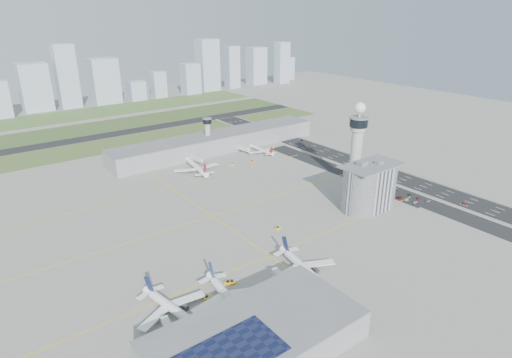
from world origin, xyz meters
TOP-DOWN VIEW (x-y plane):
  - ground at (0.00, 0.00)m, footprint 1000.00×1000.00m
  - grass_strip_0 at (-20.00, 225.00)m, footprint 480.00×50.00m
  - grass_strip_1 at (-20.00, 300.00)m, footprint 480.00×60.00m
  - grass_strip_2 at (-20.00, 380.00)m, footprint 480.00×70.00m
  - runway at (-20.00, 262.00)m, footprint 480.00×22.00m
  - highway at (115.00, 0.00)m, footprint 28.00×500.00m
  - barrier_left at (101.00, 0.00)m, footprint 0.60×500.00m
  - barrier_right at (129.00, 0.00)m, footprint 0.60×500.00m
  - landside_road at (90.00, -10.00)m, footprint 18.00×260.00m
  - parking_lot at (88.00, -22.00)m, footprint 20.00×44.00m
  - taxiway_line_h_0 at (-40.00, -30.00)m, footprint 260.00×0.60m
  - taxiway_line_h_1 at (-40.00, 30.00)m, footprint 260.00×0.60m
  - taxiway_line_h_2 at (-40.00, 90.00)m, footprint 260.00×0.60m
  - taxiway_line_v at (-40.00, 30.00)m, footprint 0.60×260.00m
  - control_tower at (72.00, 8.00)m, footprint 14.00×14.00m
  - secondary_tower at (30.00, 150.00)m, footprint 8.60×8.60m
  - admin_building at (51.99, -22.00)m, footprint 42.00×24.00m
  - terminal_pier at (40.00, 148.00)m, footprint 210.00×32.00m
  - near_terminal at (-88.07, -82.02)m, footprint 84.00×42.00m
  - airplane_near_a at (-104.12, -42.59)m, footprint 41.41×46.30m
  - airplane_near_b at (-80.76, -51.47)m, footprint 41.02×46.48m
  - airplane_near_c at (-36.84, -54.68)m, footprint 43.40×48.71m
  - airplane_far_a at (-6.00, 109.72)m, footprint 45.98×51.64m
  - airplane_far_b at (67.00, 115.67)m, footprint 29.22×34.30m
  - jet_bridge_near_0 at (-113.00, -61.00)m, footprint 5.39×14.31m
  - jet_bridge_near_1 at (-83.00, -61.00)m, footprint 5.39×14.31m
  - jet_bridge_near_2 at (-53.00, -61.00)m, footprint 5.39×14.31m
  - jet_bridge_far_0 at (2.00, 132.00)m, footprint 5.39×14.31m
  - jet_bridge_far_1 at (52.00, 132.00)m, footprint 5.39×14.31m
  - tug_0 at (-86.85, -41.91)m, footprint 3.65×4.04m
  - tug_1 at (-70.64, -39.08)m, footprint 3.75×3.37m
  - tug_2 at (-72.43, -38.11)m, footprint 3.23×3.72m
  - tug_3 at (-16.81, -9.58)m, footprint 3.03×2.21m
  - tug_4 at (25.72, 102.86)m, footprint 3.35×2.82m
  - tug_5 at (43.56, 97.99)m, footprint 3.47×2.63m
  - car_lot_0 at (84.09, -37.79)m, footprint 3.86×1.83m
  - car_lot_1 at (82.70, -31.92)m, footprint 3.47×1.44m
  - car_lot_2 at (82.54, -26.21)m, footprint 4.85×2.50m
  - car_lot_3 at (82.37, -16.78)m, footprint 4.38×2.04m
  - car_lot_4 at (82.58, -10.13)m, footprint 3.96×1.79m
  - car_lot_5 at (83.00, -5.84)m, footprint 3.37×1.19m
  - car_lot_6 at (93.38, -42.11)m, footprint 4.26×1.98m
  - car_lot_7 at (92.04, -34.96)m, footprint 3.87×1.83m
  - car_lot_8 at (92.52, -27.27)m, footprint 3.35×1.62m
  - car_lot_9 at (93.67, -16.66)m, footprint 3.41×1.20m
  - car_lot_10 at (93.32, -14.30)m, footprint 4.48×2.12m
  - car_lot_11 at (92.29, -3.20)m, footprint 4.22×2.23m
  - car_hw_0 at (108.93, -59.68)m, footprint 1.57×3.61m
  - car_hw_1 at (115.38, 38.01)m, footprint 1.52×3.99m
  - car_hw_2 at (122.95, 120.17)m, footprint 2.07×4.30m
  - car_hw_4 at (108.79, 182.17)m, footprint 1.47×3.65m
  - skyline_bldg_6 at (-102.68, 417.90)m, footprint 20.04×16.03m
  - skyline_bldg_7 at (-59.44, 436.89)m, footprint 35.76×28.61m
  - skyline_bldg_8 at (-19.42, 431.56)m, footprint 26.33×21.06m
  - skyline_bldg_9 at (30.27, 432.32)m, footprint 36.96×29.57m
  - skyline_bldg_10 at (73.27, 423.68)m, footprint 23.01×18.41m
  - skyline_bldg_11 at (108.28, 423.34)m, footprint 20.22×16.18m
  - skyline_bldg_12 at (162.17, 421.29)m, footprint 26.14×20.92m
  - skyline_bldg_13 at (201.27, 433.27)m, footprint 32.26×25.81m
  - skyline_bldg_14 at (244.74, 426.38)m, footprint 21.59×17.28m
  - skyline_bldg_15 at (302.83, 435.54)m, footprint 30.25×24.20m
  - skyline_bldg_16 at (345.49, 415.96)m, footprint 23.04×18.43m
  - skyline_bldg_17 at (382.05, 443.29)m, footprint 22.64×18.11m

SIDE VIEW (x-z plane):
  - ground at x=0.00m, z-range 0.00..0.00m
  - taxiway_line_h_0 at x=-40.00m, z-range 0.00..0.01m
  - taxiway_line_h_1 at x=-40.00m, z-range 0.00..0.01m
  - taxiway_line_h_2 at x=-40.00m, z-range 0.00..0.01m
  - taxiway_line_v at x=-40.00m, z-range 0.00..0.01m
  - grass_strip_0 at x=-20.00m, z-range 0.00..0.08m
  - grass_strip_1 at x=-20.00m, z-range 0.00..0.08m
  - grass_strip_2 at x=-20.00m, z-range 0.00..0.08m
  - landside_road at x=90.00m, z-range 0.00..0.08m
  - highway at x=115.00m, z-range 0.00..0.10m
  - parking_lot at x=88.00m, z-range 0.00..0.10m
  - runway at x=-20.00m, z-range 0.01..0.11m
  - car_lot_7 at x=92.04m, z-range 0.00..1.09m
  - car_lot_8 at x=92.52m, z-range 0.00..1.10m
  - car_lot_5 at x=83.00m, z-range 0.00..1.11m
  - car_lot_1 at x=82.70m, z-range 0.00..1.12m
  - car_lot_9 at x=93.67m, z-range 0.00..1.12m
  - car_lot_11 at x=92.29m, z-range 0.00..1.17m
  - car_hw_2 at x=122.95m, z-range 0.00..1.18m
  - car_lot_6 at x=93.38m, z-range 0.00..1.18m
  - barrier_left at x=101.00m, z-range 0.00..1.20m
  - barrier_right at x=129.00m, z-range 0.00..1.20m
  - car_hw_0 at x=108.93m, z-range 0.00..1.21m
  - car_lot_10 at x=93.32m, z-range 0.00..1.24m
  - car_lot_3 at x=82.37m, z-range 0.00..1.24m
  - car_hw_4 at x=108.79m, z-range 0.00..1.24m
  - car_lot_0 at x=84.09m, z-range 0.00..1.27m
  - car_hw_1 at x=115.38m, z-range 0.00..1.30m
  - car_lot_2 at x=82.54m, z-range 0.00..1.31m
  - car_lot_4 at x=82.58m, z-range 0.00..1.32m
  - tug_4 at x=25.72m, z-range 0.00..1.65m
  - tug_3 at x=-16.81m, z-range 0.00..1.67m
  - tug_1 at x=-70.64m, z-range 0.00..1.80m
  - tug_2 at x=-72.43m, z-range 0.00..1.81m
  - tug_5 at x=43.56m, z-range 0.00..1.85m
  - tug_0 at x=-86.85m, z-range 0.00..1.94m
  - jet_bridge_near_0 at x=-113.00m, z-range 0.00..5.70m
  - jet_bridge_near_1 at x=-83.00m, z-range 0.00..5.70m
  - jet_bridge_near_2 at x=-53.00m, z-range 0.00..5.70m
  - jet_bridge_far_0 at x=2.00m, z-range 0.00..5.70m
  - jet_bridge_far_1 at x=52.00m, z-range 0.00..5.70m
  - airplane_far_b at x=67.00m, z-range 0.00..9.55m
  - airplane_near_a at x=-104.12m, z-range 0.00..11.39m
  - airplane_near_b at x=-80.76m, z-range 0.00..11.82m
  - airplane_near_c at x=-36.84m, z-range 0.00..12.10m
  - airplane_far_a at x=-6.00m, z-range 0.00..12.84m
  - near_terminal at x=-88.07m, z-range -0.07..12.93m
  - terminal_pier at x=40.00m, z-range 0.00..15.80m
  - skyline_bldg_10 at x=73.27m, z-range 0.00..27.75m
  - admin_building at x=51.99m, z-range -1.45..32.05m
  - secondary_tower at x=30.00m, z-range 2.85..34.75m
  - skyline_bldg_11 at x=108.28m, z-range 0.00..38.97m
  - skyline_bldg_17 at x=382.05m, z-range 0.00..41.06m
  - skyline_bldg_6 at x=-102.68m, z-range 0.00..45.20m
  - skyline_bldg_12 at x=162.17m, z-range 0.00..46.89m
  - skyline_bldg_7 at x=-59.44m, z-range 0.00..61.22m
  - skyline_bldg_9 at x=30.27m, z-range 0.00..62.11m
  - skyline_bldg_15 at x=302.83m, z-range 0.00..63.40m
  - skyline_bldg_14 at x=244.74m, z-range 0.00..68.75m
  - control_tower at x=72.00m, z-range 2.79..67.29m
  - skyline_bldg_16 at x=345.49m, z-range 0.00..71.56m
  - skyline_bldg_13 at x=201.27m, z-range 0.00..81.20m
  - skyline_bldg_8 at x=-19.42m, z-range 0.00..83.39m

